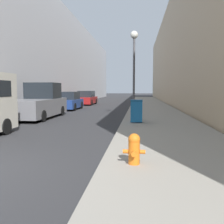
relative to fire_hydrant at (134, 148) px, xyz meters
name	(u,v)px	position (x,y,z in m)	size (l,w,h in m)	color
sidewalk_right	(152,108)	(1.21, 17.11, -0.43)	(3.93, 60.00, 0.15)	gray
building_left_glass	(28,60)	(-13.91, 25.11, 4.87)	(12.00, 60.00, 10.74)	#BCBCC1
building_right_stone	(219,54)	(9.28, 25.11, 5.28)	(12.00, 60.00, 11.57)	tan
fire_hydrant	(134,148)	(0.00, 0.00, 0.00)	(0.49, 0.37, 0.68)	orange
trash_bin	(137,111)	(-0.03, 6.90, 0.22)	(0.58, 0.62, 1.11)	#19609E
lamppost	(134,59)	(-0.25, 10.40, 3.16)	(0.48, 0.48, 5.20)	#4C4C51
pickup_truck	(39,103)	(-6.08, 9.52, 0.39)	(2.15, 5.36, 2.19)	slate
parked_sedan_near	(69,101)	(-6.03, 15.84, 0.20)	(1.85, 4.01, 1.55)	navy
parked_sedan_far	(86,98)	(-5.94, 22.81, 0.22)	(1.89, 4.66, 1.58)	maroon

